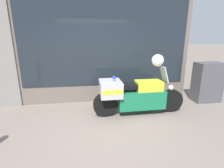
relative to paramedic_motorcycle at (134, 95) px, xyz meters
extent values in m
plane|color=gray|center=(-0.92, -0.74, -0.54)|extent=(60.00, 60.00, 0.00)
cube|color=#6B6056|center=(-0.92, 1.26, 1.45)|extent=(5.89, 0.40, 3.97)
cube|color=gray|center=(-3.50, 1.28, 1.45)|extent=(0.74, 0.55, 3.97)
cube|color=#1E262D|center=(-0.59, 1.04, 1.50)|extent=(4.92, 0.02, 2.97)
cube|color=slate|center=(-0.63, 1.27, -0.26)|extent=(4.70, 0.30, 0.55)
cube|color=silver|center=(-0.63, 1.41, 0.59)|extent=(4.70, 0.02, 1.21)
cube|color=beige|center=(-0.63, 1.27, 1.19)|extent=(4.70, 0.30, 0.02)
cube|color=#B7B2A8|center=(-2.10, 1.27, 1.23)|extent=(0.18, 0.04, 0.06)
cube|color=#C68E19|center=(-0.63, 1.27, 1.23)|extent=(0.18, 0.04, 0.06)
cube|color=#195623|center=(0.85, 1.27, 1.23)|extent=(0.18, 0.04, 0.06)
cube|color=#2866B7|center=(-1.72, 1.20, 0.15)|extent=(0.19, 0.03, 0.27)
cube|color=red|center=(0.47, 1.20, 0.15)|extent=(0.19, 0.01, 0.27)
cylinder|color=black|center=(1.06, 0.01, -0.23)|extent=(0.63, 0.15, 0.62)
cylinder|color=black|center=(-0.75, -0.01, -0.23)|extent=(0.63, 0.15, 0.62)
cube|color=#19754C|center=(0.20, 0.00, -0.13)|extent=(1.23, 0.46, 0.48)
cube|color=yellow|center=(0.39, 0.00, 0.22)|extent=(0.67, 0.41, 0.27)
cube|color=black|center=(-0.08, 0.00, 0.24)|extent=(0.72, 0.34, 0.10)
cube|color=#B7B7BC|center=(-0.61, -0.01, 0.20)|extent=(0.54, 0.65, 0.38)
cube|color=yellow|center=(-0.61, -0.01, 0.20)|extent=(0.49, 0.66, 0.11)
cube|color=#B2BCC6|center=(0.79, 0.01, 0.52)|extent=(0.16, 0.32, 0.41)
sphere|color=white|center=(1.01, 0.01, 0.14)|extent=(0.14, 0.14, 0.14)
sphere|color=blue|center=(-0.52, 0.00, 0.48)|extent=(0.09, 0.09, 0.09)
cube|color=#4C4C51|center=(2.53, 0.60, 0.07)|extent=(0.80, 0.50, 1.22)
sphere|color=white|center=(0.59, 0.01, 0.88)|extent=(0.31, 0.31, 0.31)
camera|label=1|loc=(-1.20, -4.14, 1.52)|focal=28.00mm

